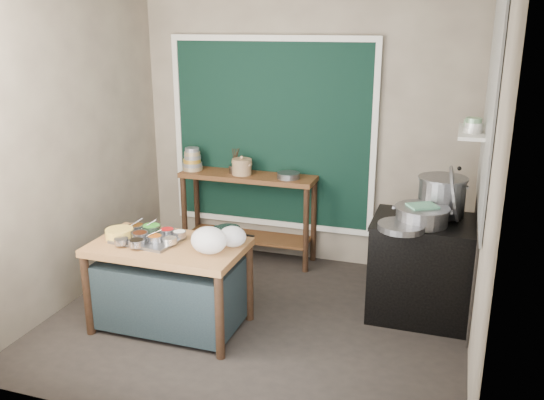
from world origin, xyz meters
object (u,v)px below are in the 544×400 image
(condiment_tray, at_px, (148,240))
(steamer, at_px, (422,215))
(saucepan, at_px, (228,234))
(utensil_cup, at_px, (235,169))
(stock_pot, at_px, (442,196))
(yellow_basin, at_px, (120,234))
(back_counter, at_px, (248,217))
(stove_block, at_px, (424,270))
(prep_table, at_px, (170,286))
(ceramic_crock, at_px, (242,168))

(condiment_tray, bearing_deg, steamer, 19.58)
(saucepan, distance_m, utensil_cup, 1.48)
(stock_pot, bearing_deg, yellow_basin, -156.36)
(utensil_cup, bearing_deg, yellow_basin, -103.29)
(back_counter, distance_m, utensil_cup, 0.54)
(yellow_basin, bearing_deg, stove_block, 20.24)
(back_counter, height_order, utensil_cup, utensil_cup)
(steamer, bearing_deg, prep_table, -158.38)
(condiment_tray, xyz_separation_m, stock_pot, (2.28, 1.07, 0.29))
(utensil_cup, bearing_deg, condiment_tray, -95.14)
(yellow_basin, bearing_deg, back_counter, 71.81)
(stock_pot, xyz_separation_m, steamer, (-0.14, -0.31, -0.09))
(back_counter, distance_m, saucepan, 1.45)
(steamer, bearing_deg, yellow_basin, -161.58)
(stove_block, bearing_deg, yellow_basin, -159.76)
(stock_pot, bearing_deg, back_counter, 165.18)
(prep_table, xyz_separation_m, condiment_tray, (-0.19, 0.01, 0.39))
(back_counter, bearing_deg, stock_pot, -14.82)
(prep_table, distance_m, back_counter, 1.61)
(condiment_tray, xyz_separation_m, steamer, (2.14, 0.76, 0.19))
(prep_table, xyz_separation_m, stock_pot, (2.08, 1.08, 0.67))
(condiment_tray, relative_size, utensil_cup, 3.81)
(stove_block, bearing_deg, back_counter, 158.98)
(prep_table, height_order, back_counter, back_counter)
(prep_table, relative_size, steamer, 2.73)
(prep_table, bearing_deg, back_counter, 86.56)
(utensil_cup, relative_size, ceramic_crock, 0.63)
(prep_table, height_order, stove_block, stove_block)
(back_counter, bearing_deg, prep_table, -93.56)
(prep_table, xyz_separation_m, ceramic_crock, (0.05, 1.57, 0.65))
(yellow_basin, bearing_deg, ceramic_crock, 73.20)
(saucepan, bearing_deg, back_counter, 107.52)
(ceramic_crock, bearing_deg, prep_table, -91.69)
(back_counter, distance_m, ceramic_crock, 0.55)
(saucepan, height_order, steamer, steamer)
(stove_block, bearing_deg, ceramic_crock, 160.38)
(yellow_basin, relative_size, saucepan, 1.09)
(yellow_basin, distance_m, utensil_cup, 1.70)
(saucepan, distance_m, ceramic_crock, 1.41)
(prep_table, relative_size, stove_block, 1.39)
(condiment_tray, xyz_separation_m, utensil_cup, (0.14, 1.61, 0.23))
(prep_table, distance_m, utensil_cup, 1.73)
(condiment_tray, distance_m, yellow_basin, 0.25)
(stove_block, height_order, steamer, steamer)
(back_counter, xyz_separation_m, utensil_cup, (-0.15, 0.01, 0.52))
(yellow_basin, relative_size, utensil_cup, 1.67)
(condiment_tray, relative_size, stock_pot, 1.23)
(yellow_basin, distance_m, saucepan, 0.91)
(prep_table, relative_size, back_counter, 0.86)
(ceramic_crock, distance_m, stock_pot, 2.10)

